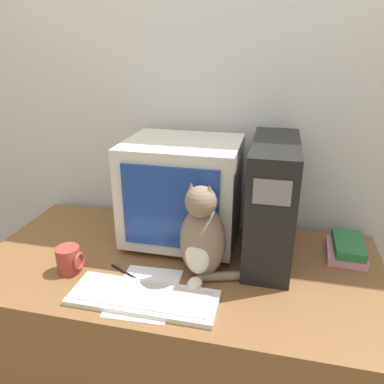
% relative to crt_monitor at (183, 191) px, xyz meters
% --- Properties ---
extents(wall_back, '(7.00, 0.05, 2.50)m').
position_rel_crt_monitor_xyz_m(wall_back, '(0.03, 0.28, 0.25)').
color(wall_back, silver).
rests_on(wall_back, ground_plane).
extents(desk, '(1.56, 0.78, 0.77)m').
position_rel_crt_monitor_xyz_m(desk, '(0.03, -0.18, -0.61)').
color(desk, brown).
rests_on(desk, ground_plane).
extents(crt_monitor, '(0.46, 0.38, 0.44)m').
position_rel_crt_monitor_xyz_m(crt_monitor, '(0.00, 0.00, 0.00)').
color(crt_monitor, beige).
rests_on(crt_monitor, desk).
extents(computer_tower, '(0.17, 0.47, 0.47)m').
position_rel_crt_monitor_xyz_m(computer_tower, '(0.36, -0.04, 0.01)').
color(computer_tower, black).
rests_on(computer_tower, desk).
extents(keyboard, '(0.50, 0.18, 0.02)m').
position_rel_crt_monitor_xyz_m(keyboard, '(-0.03, -0.43, -0.22)').
color(keyboard, silver).
rests_on(keyboard, desk).
extents(cat, '(0.25, 0.22, 0.37)m').
position_rel_crt_monitor_xyz_m(cat, '(0.14, -0.25, -0.07)').
color(cat, '#7A6651').
rests_on(cat, desk).
extents(book_stack, '(0.16, 0.21, 0.07)m').
position_rel_crt_monitor_xyz_m(book_stack, '(0.67, 0.02, -0.19)').
color(book_stack, pink).
rests_on(book_stack, desk).
extents(pen, '(0.13, 0.07, 0.01)m').
position_rel_crt_monitor_xyz_m(pen, '(-0.15, -0.30, -0.22)').
color(pen, black).
rests_on(pen, desk).
extents(paper_sheet, '(0.23, 0.31, 0.00)m').
position_rel_crt_monitor_xyz_m(paper_sheet, '(-0.04, -0.39, -0.22)').
color(paper_sheet, white).
rests_on(paper_sheet, desk).
extents(mug, '(0.09, 0.09, 0.10)m').
position_rel_crt_monitor_xyz_m(mug, '(-0.35, -0.33, -0.18)').
color(mug, '#9E382D').
rests_on(mug, desk).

